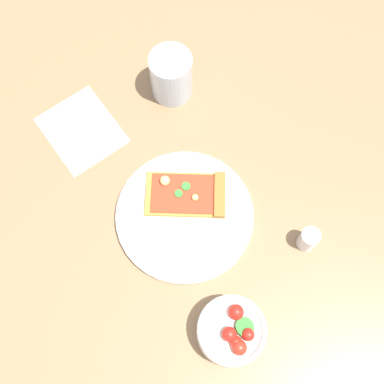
{
  "coord_description": "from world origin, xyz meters",
  "views": [
    {
      "loc": [
        -0.21,
        -0.23,
        0.91
      ],
      "look_at": [
        0.02,
        -0.02,
        0.03
      ],
      "focal_mm": 48.0,
      "sensor_mm": 36.0,
      "label": 1
    }
  ],
  "objects": [
    {
      "name": "ground_plane",
      "position": [
        0.0,
        0.0,
        0.0
      ],
      "size": [
        2.4,
        2.4,
        0.0
      ],
      "primitive_type": "plane",
      "color": "#93704C",
      "rests_on": "ground"
    },
    {
      "name": "plate",
      "position": [
        -0.02,
        -0.03,
        0.01
      ],
      "size": [
        0.25,
        0.25,
        0.01
      ],
      "primitive_type": "cylinder",
      "color": "white",
      "rests_on": "ground_plane"
    },
    {
      "name": "pizza_slice_main",
      "position": [
        0.02,
        -0.01,
        0.02
      ],
      "size": [
        0.16,
        0.17,
        0.03
      ],
      "color": "gold",
      "rests_on": "plate"
    },
    {
      "name": "pepper_shaker",
      "position": [
        0.1,
        -0.23,
        0.03
      ],
      "size": [
        0.03,
        0.03,
        0.06
      ],
      "color": "silver",
      "rests_on": "ground_plane"
    },
    {
      "name": "soda_glass",
      "position": [
        0.16,
        0.17,
        0.05
      ],
      "size": [
        0.08,
        0.08,
        0.1
      ],
      "color": "silver",
      "rests_on": "ground_plane"
    },
    {
      "name": "paper_napkin",
      "position": [
        -0.03,
        0.24,
        0.0
      ],
      "size": [
        0.15,
        0.17,
        0.0
      ],
      "primitive_type": "cube",
      "rotation": [
        0.0,
        0.0,
        -0.18
      ],
      "color": "white",
      "rests_on": "ground_plane"
    },
    {
      "name": "salad_bowl",
      "position": [
        -0.11,
        -0.23,
        0.03
      ],
      "size": [
        0.11,
        0.11,
        0.07
      ],
      "color": "white",
      "rests_on": "ground_plane"
    }
  ]
}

